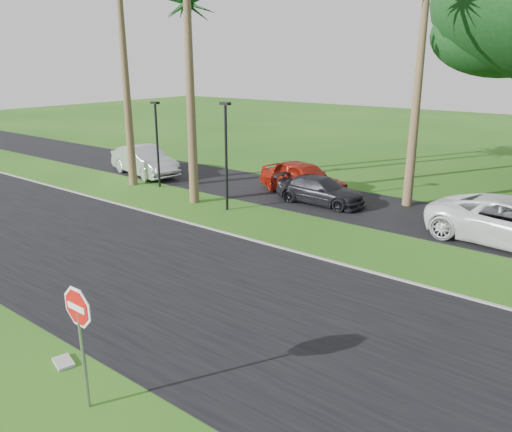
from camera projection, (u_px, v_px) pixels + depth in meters
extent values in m
plane|color=#215114|center=(184.00, 333.00, 12.04)|extent=(120.00, 120.00, 0.00)
cube|color=black|center=(237.00, 302.00, 13.55)|extent=(120.00, 8.00, 0.02)
cube|color=black|center=(393.00, 213.00, 21.47)|extent=(120.00, 5.00, 0.02)
cube|color=gray|center=(315.00, 257.00, 16.60)|extent=(120.00, 0.12, 0.06)
cylinder|color=gray|center=(84.00, 361.00, 9.19)|extent=(0.07, 0.07, 2.00)
cylinder|color=white|center=(78.00, 307.00, 8.86)|extent=(1.05, 0.02, 1.05)
cylinder|color=red|center=(78.00, 307.00, 8.86)|extent=(0.90, 0.02, 0.90)
cube|color=white|center=(78.00, 307.00, 8.86)|extent=(0.50, 0.02, 0.12)
cone|color=brown|center=(126.00, 82.00, 24.86)|extent=(0.44, 0.44, 10.50)
cone|color=brown|center=(191.00, 97.00, 25.13)|extent=(0.44, 0.44, 9.00)
cone|color=brown|center=(190.00, 73.00, 21.41)|extent=(0.44, 0.44, 11.50)
cone|color=brown|center=(417.00, 98.00, 21.18)|extent=(0.44, 0.44, 9.50)
cylinder|color=black|center=(157.00, 147.00, 25.30)|extent=(0.12, 0.12, 4.20)
cube|color=black|center=(155.00, 103.00, 24.65)|extent=(0.45, 0.25, 0.12)
cylinder|color=black|center=(226.00, 159.00, 21.29)|extent=(0.12, 0.12, 4.50)
cube|color=black|center=(225.00, 104.00, 20.59)|extent=(0.45, 0.25, 0.12)
imported|color=silver|center=(144.00, 161.00, 28.25)|extent=(5.21, 2.66, 1.64)
imported|color=#9A1A0C|center=(303.00, 178.00, 24.20)|extent=(5.04, 2.87, 1.61)
imported|color=black|center=(320.00, 191.00, 22.69)|extent=(4.25, 1.79, 1.23)
cube|color=#9C9D95|center=(64.00, 362.00, 10.82)|extent=(0.62, 0.49, 0.06)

